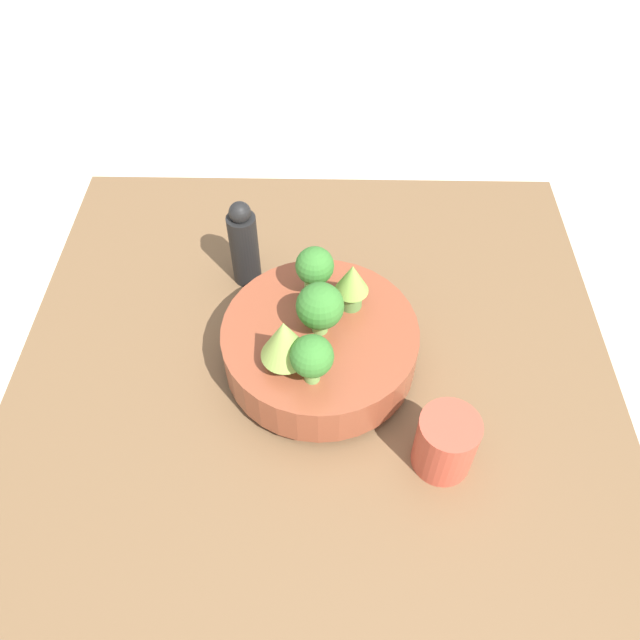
# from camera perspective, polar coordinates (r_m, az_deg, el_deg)

# --- Properties ---
(ground_plane) EXTENTS (6.00, 6.00, 0.00)m
(ground_plane) POSITION_cam_1_polar(r_m,az_deg,el_deg) (0.90, -0.54, -6.70)
(ground_plane) COLOR beige
(table) EXTENTS (0.87, 0.84, 0.05)m
(table) POSITION_cam_1_polar(r_m,az_deg,el_deg) (0.89, -0.55, -5.90)
(table) COLOR brown
(table) RESTS_ON ground_plane
(bowl) EXTENTS (0.26, 0.26, 0.08)m
(bowl) POSITION_cam_1_polar(r_m,az_deg,el_deg) (0.84, 0.00, -2.33)
(bowl) COLOR brown
(bowl) RESTS_ON table
(broccoli_floret_center) EXTENTS (0.06, 0.06, 0.08)m
(broccoli_floret_center) POSITION_cam_1_polar(r_m,az_deg,el_deg) (0.78, 0.00, 1.21)
(broccoli_floret_center) COLOR #7AB256
(broccoli_floret_center) RESTS_ON bowl
(broccoli_floret_right) EXTENTS (0.05, 0.05, 0.08)m
(broccoli_floret_right) POSITION_cam_1_polar(r_m,az_deg,el_deg) (0.82, -0.57, 4.68)
(broccoli_floret_right) COLOR #6BA34C
(broccoli_floret_right) RESTS_ON bowl
(romanesco_piece_near) EXTENTS (0.04, 0.04, 0.07)m
(romanesco_piece_near) POSITION_cam_1_polar(r_m,az_deg,el_deg) (0.81, 2.94, 3.41)
(romanesco_piece_near) COLOR #609347
(romanesco_piece_near) RESTS_ON bowl
(romanesco_piece_far) EXTENTS (0.06, 0.06, 0.08)m
(romanesco_piece_far) POSITION_cam_1_polar(r_m,az_deg,el_deg) (0.74, -3.27, -1.85)
(romanesco_piece_far) COLOR #6BA34C
(romanesco_piece_far) RESTS_ON bowl
(broccoli_floret_left) EXTENTS (0.05, 0.05, 0.07)m
(broccoli_floret_left) POSITION_cam_1_polar(r_m,az_deg,el_deg) (0.73, -0.37, -3.43)
(broccoli_floret_left) COLOR #7AB256
(broccoli_floret_left) RESTS_ON bowl
(cup) EXTENTS (0.07, 0.07, 0.09)m
(cup) POSITION_cam_1_polar(r_m,az_deg,el_deg) (0.78, 11.40, -10.96)
(cup) COLOR #C64C38
(cup) RESTS_ON table
(pepper_mill) EXTENTS (0.04, 0.04, 0.15)m
(pepper_mill) POSITION_cam_1_polar(r_m,az_deg,el_deg) (0.94, -6.97, 6.85)
(pepper_mill) COLOR black
(pepper_mill) RESTS_ON table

